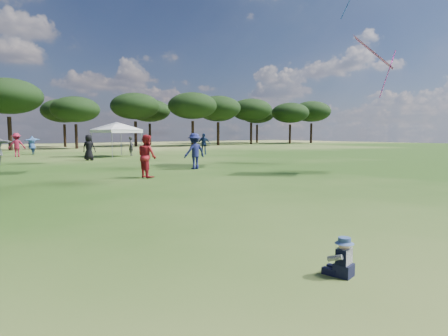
{
  "coord_description": "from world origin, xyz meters",
  "views": [
    {
      "loc": [
        -3.94,
        -0.98,
        1.83
      ],
      "look_at": [
        -0.37,
        3.47,
        1.3
      ],
      "focal_mm": 30.0,
      "sensor_mm": 36.0,
      "label": 1
    }
  ],
  "objects": [
    {
      "name": "tent_right",
      "position": [
        7.87,
        27.13,
        2.57
      ],
      "size": [
        5.72,
        5.72,
        3.0
      ],
      "rotation": [
        0.0,
        0.0,
        0.21
      ],
      "color": "gray",
      "rests_on": "ground"
    },
    {
      "name": "toddler",
      "position": [
        0.16,
        1.71,
        0.23
      ],
      "size": [
        0.36,
        0.39,
        0.51
      ],
      "rotation": [
        0.0,
        0.0,
        0.18
      ],
      "color": "black",
      "rests_on": "ground"
    }
  ]
}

